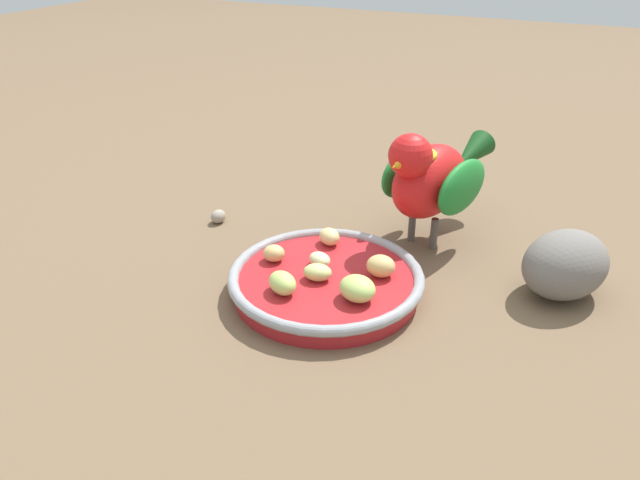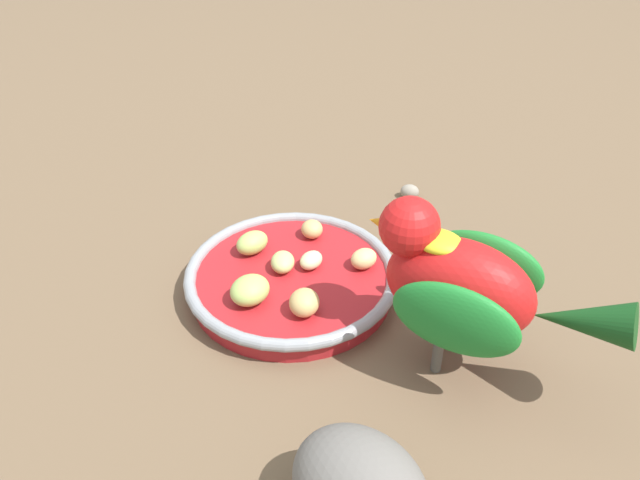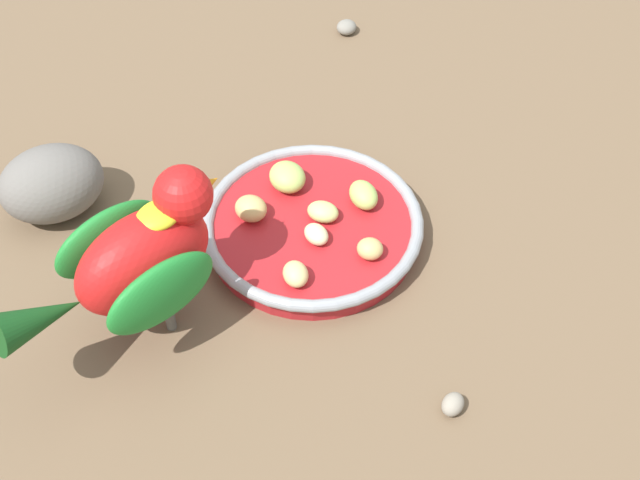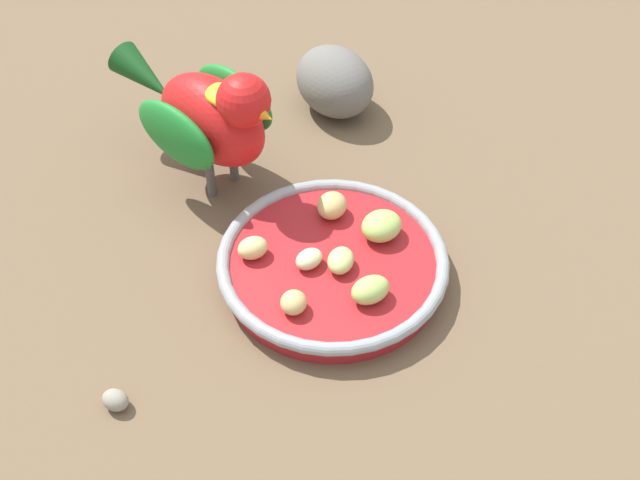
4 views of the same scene
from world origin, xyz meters
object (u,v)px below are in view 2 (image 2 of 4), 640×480
apple_piece_6 (312,259)px  parrot (465,284)px  apple_piece_3 (312,229)px  apple_piece_4 (304,303)px  feeding_bowl (292,279)px  pebble_1 (410,191)px  apple_piece_2 (364,259)px  apple_piece_0 (283,262)px  apple_piece_5 (250,290)px  apple_piece_1 (252,243)px

apple_piece_6 → parrot: (-0.15, 0.08, 0.06)m
apple_piece_3 → apple_piece_4: apple_piece_4 is taller
apple_piece_3 → feeding_bowl: bearing=85.3°
feeding_bowl → apple_piece_6: size_ratio=7.95×
apple_piece_4 → apple_piece_6: (0.01, -0.07, -0.00)m
apple_piece_3 → pebble_1: 0.17m
parrot → apple_piece_2: bearing=-28.4°
apple_piece_0 → apple_piece_2: 0.08m
feeding_bowl → apple_piece_5: 0.06m
apple_piece_1 → apple_piece_3: size_ratio=1.46×
apple_piece_0 → parrot: size_ratio=0.14×
apple_piece_2 → apple_piece_6: size_ratio=1.05×
apple_piece_4 → parrot: bearing=175.2°
apple_piece_5 → pebble_1: size_ratio=1.74×
apple_piece_4 → apple_piece_5: (0.05, -0.01, 0.00)m
apple_piece_6 → pebble_1: bearing=-113.5°
apple_piece_4 → pebble_1: size_ratio=1.39×
feeding_bowl → apple_piece_5: size_ratio=5.41×
apple_piece_2 → pebble_1: 0.18m
apple_piece_4 → apple_piece_0: bearing=-58.1°
apple_piece_1 → parrot: (-0.21, 0.09, 0.06)m
apple_piece_5 → apple_piece_1: bearing=-74.4°
apple_piece_1 → apple_piece_3: 0.07m
apple_piece_3 → apple_piece_6: apple_piece_3 is taller
pebble_1 → apple_piece_4: bearing=74.5°
feeding_bowl → apple_piece_5: (0.03, 0.05, 0.02)m
apple_piece_3 → apple_piece_6: (-0.01, 0.05, -0.00)m
apple_piece_0 → apple_piece_3: apple_piece_3 is taller
parrot → pebble_1: parrot is taller
feeding_bowl → apple_piece_3: apple_piece_3 is taller
feeding_bowl → apple_piece_4: (-0.03, 0.05, 0.02)m
apple_piece_1 → apple_piece_4: (-0.07, 0.08, 0.00)m
apple_piece_1 → apple_piece_2: bearing=179.9°
feeding_bowl → apple_piece_4: size_ratio=6.78×
apple_piece_2 → pebble_1: apple_piece_2 is taller
apple_piece_5 → apple_piece_6: apple_piece_5 is taller
apple_piece_4 → parrot: 0.15m
apple_piece_2 → apple_piece_3: same height
apple_piece_3 → pebble_1: apple_piece_3 is taller
apple_piece_0 → apple_piece_4: apple_piece_4 is taller
feeding_bowl → pebble_1: 0.22m
parrot → apple_piece_5: bearing=10.2°
apple_piece_1 → apple_piece_2: (-0.12, 0.00, -0.00)m
apple_piece_2 → apple_piece_6: apple_piece_2 is taller
apple_piece_4 → apple_piece_5: 0.05m
apple_piece_4 → apple_piece_6: 0.07m
apple_piece_6 → apple_piece_2: bearing=-170.3°
apple_piece_0 → apple_piece_5: (0.02, 0.05, 0.00)m
apple_piece_4 → pebble_1: (-0.07, -0.26, -0.02)m
apple_piece_6 → pebble_1: 0.20m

